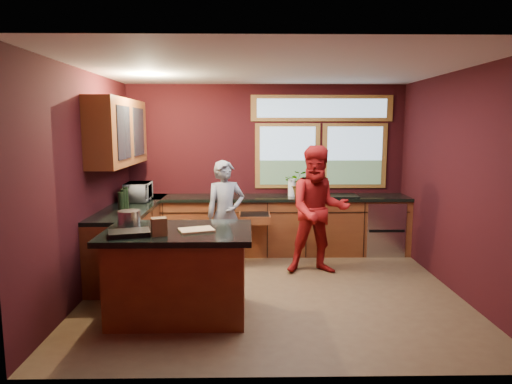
{
  "coord_description": "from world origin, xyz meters",
  "views": [
    {
      "loc": [
        -0.29,
        -5.46,
        2.03
      ],
      "look_at": [
        -0.19,
        0.4,
        1.18
      ],
      "focal_mm": 32.0,
      "sensor_mm": 36.0,
      "label": 1
    }
  ],
  "objects_px": {
    "island": "(179,272)",
    "cutting_board": "(196,230)",
    "person_grey": "(226,215)",
    "person_red": "(318,210)",
    "stock_pot": "(129,219)"
  },
  "relations": [
    {
      "from": "island",
      "to": "person_grey",
      "type": "distance_m",
      "value": 1.77
    },
    {
      "from": "island",
      "to": "cutting_board",
      "type": "xyz_separation_m",
      "value": [
        0.2,
        -0.05,
        0.48
      ]
    },
    {
      "from": "cutting_board",
      "to": "island",
      "type": "bearing_deg",
      "value": 165.96
    },
    {
      "from": "person_grey",
      "to": "stock_pot",
      "type": "height_order",
      "value": "person_grey"
    },
    {
      "from": "person_grey",
      "to": "stock_pot",
      "type": "relative_size",
      "value": 6.47
    },
    {
      "from": "island",
      "to": "stock_pot",
      "type": "bearing_deg",
      "value": 164.74
    },
    {
      "from": "person_red",
      "to": "cutting_board",
      "type": "bearing_deg",
      "value": -136.78
    },
    {
      "from": "person_red",
      "to": "stock_pot",
      "type": "height_order",
      "value": "person_red"
    },
    {
      "from": "cutting_board",
      "to": "stock_pot",
      "type": "relative_size",
      "value": 1.46
    },
    {
      "from": "island",
      "to": "stock_pot",
      "type": "height_order",
      "value": "stock_pot"
    },
    {
      "from": "person_grey",
      "to": "person_red",
      "type": "height_order",
      "value": "person_red"
    },
    {
      "from": "island",
      "to": "cutting_board",
      "type": "distance_m",
      "value": 0.52
    },
    {
      "from": "cutting_board",
      "to": "person_grey",
      "type": "bearing_deg",
      "value": 82.92
    },
    {
      "from": "person_grey",
      "to": "stock_pot",
      "type": "xyz_separation_m",
      "value": [
        -0.97,
        -1.55,
        0.26
      ]
    },
    {
      "from": "person_red",
      "to": "stock_pot",
      "type": "bearing_deg",
      "value": -151.68
    }
  ]
}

